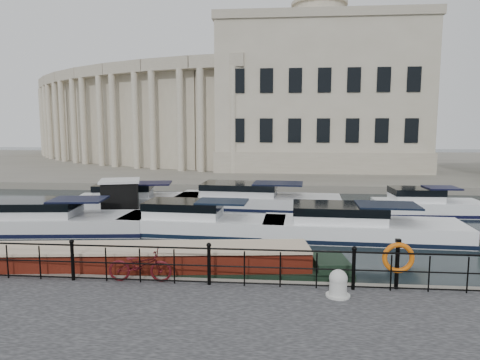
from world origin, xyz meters
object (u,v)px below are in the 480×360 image
(life_ring_post, at_px, (398,259))
(mooring_bollard, at_px, (338,284))
(harbour_hut, at_px, (120,201))
(narrowboat, at_px, (145,271))
(bicycle, at_px, (140,265))

(life_ring_post, bearing_deg, mooring_bollard, -160.22)
(mooring_bollard, relative_size, harbour_hut, 0.21)
(mooring_bollard, height_order, harbour_hut, harbour_hut)
(mooring_bollard, distance_m, life_ring_post, 1.86)
(narrowboat, bearing_deg, mooring_bollard, -25.00)
(mooring_bollard, bearing_deg, harbour_hut, 131.99)
(mooring_bollard, bearing_deg, life_ring_post, 19.78)
(bicycle, distance_m, life_ring_post, 7.22)
(bicycle, xyz_separation_m, narrowboat, (-0.29, 1.34, -0.67))
(life_ring_post, bearing_deg, harbour_hut, 137.93)
(narrowboat, height_order, harbour_hut, harbour_hut)
(life_ring_post, xyz_separation_m, narrowboat, (-7.50, 1.34, -1.07))
(bicycle, relative_size, narrowboat, 0.14)
(narrowboat, xyz_separation_m, harbour_hut, (-4.30, 9.31, 0.59))
(bicycle, relative_size, life_ring_post, 1.30)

